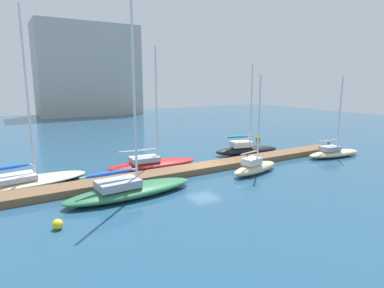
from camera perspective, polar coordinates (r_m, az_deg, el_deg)
ground_plane at (r=28.34m, az=2.11°, el=-4.63°), size 120.00×120.00×0.00m
dock_pier at (r=28.27m, az=2.11°, el=-4.13°), size 32.04×2.04×0.52m
dock_piling_far_end at (r=38.34m, az=22.77°, el=-0.46°), size 0.28×0.28×1.18m
sailboat_0 at (r=27.00m, az=-26.86°, el=-5.57°), size 8.74×3.97×12.80m
sailboat_1 at (r=22.30m, az=-10.91°, el=-7.55°), size 9.12×3.07×15.13m
sailboat_2 at (r=29.23m, az=-6.96°, el=-3.25°), size 8.35×2.93×10.52m
sailboat_3 at (r=27.80m, az=10.95°, el=-3.91°), size 5.55×2.60×8.11m
sailboat_4 at (r=34.64m, az=9.42°, el=-0.85°), size 7.30×3.45×9.35m
sailboat_5 at (r=36.11m, az=23.53°, el=-1.34°), size 6.56×2.47×8.11m
mooring_buoy_yellow at (r=18.85m, az=-22.45°, el=-12.85°), size 0.55×0.55×0.55m
mooring_buoy_orange at (r=42.72m, az=11.50°, el=0.95°), size 0.69×0.69×0.69m
harbor_building_distant at (r=78.92m, az=-17.73°, el=12.14°), size 21.90×10.52×19.84m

